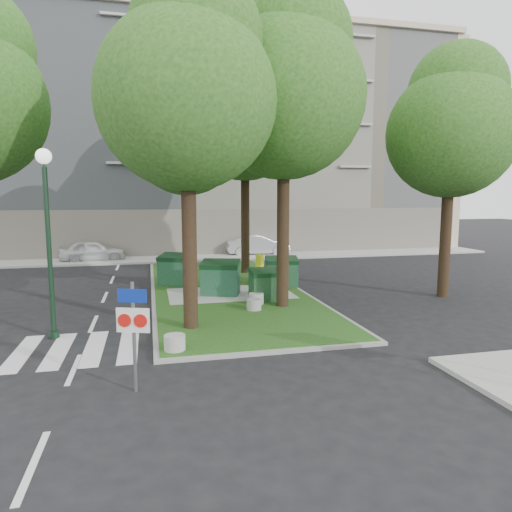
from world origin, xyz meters
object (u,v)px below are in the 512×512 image
object	(u,v)px
dumpster_a	(177,270)
dumpster_c	(267,285)
dumpster_d	(282,272)
tree_median_near_right	(286,82)
car_silver	(258,245)
litter_bin	(260,262)
tree_median_far	(246,111)
bollard_right	(254,304)
tree_median_near_left	(189,82)
dumpster_b	(220,278)
tree_street_right	(453,122)
bollard_mid	(256,298)
traffic_sign_pole	(134,322)
tree_median_mid	(188,128)
street_lamp	(47,221)
car_white	(93,251)
bollard_left	(175,342)

from	to	relation	value
dumpster_a	dumpster_c	xyz separation A→B (m)	(3.20, -3.90, -0.09)
dumpster_d	tree_median_near_right	bearing A→B (deg)	-94.76
car_silver	litter_bin	bearing A→B (deg)	170.75
tree_median_far	bollard_right	xyz separation A→B (m)	(-1.44, -7.91, -8.01)
tree_median_near_left	dumpster_b	bearing A→B (deg)	70.86
tree_street_right	bollard_mid	distance (m)	10.37
tree_median_near_left	traffic_sign_pole	xyz separation A→B (m)	(-1.62, -4.17, -5.81)
bollard_right	tree_median_mid	bearing A→B (deg)	109.77
tree_median_far	dumpster_b	size ratio (longest dim) A/B	6.69
bollard_mid	street_lamp	world-z (taller)	street_lamp
car_white	tree_median_far	bearing A→B (deg)	-135.31
litter_bin	street_lamp	size ratio (longest dim) A/B	0.14
tree_median_near_left	bollard_right	xyz separation A→B (m)	(2.26, 1.59, -7.01)
bollard_left	dumpster_d	bearing A→B (deg)	55.85
car_white	street_lamp	bearing A→B (deg)	176.07
dumpster_b	dumpster_c	xyz separation A→B (m)	(1.60, -1.34, -0.09)
dumpster_d	bollard_left	size ratio (longest dim) A/B	2.84
tree_median_near_right	tree_median_far	world-z (taller)	tree_median_far
tree_street_right	car_silver	bearing A→B (deg)	107.06
tree_median_near_left	car_silver	bearing A→B (deg)	70.23
tree_median_near_left	tree_median_near_right	distance (m)	4.09
tree_median_near_left	street_lamp	distance (m)	5.62
dumpster_b	street_lamp	distance (m)	7.41
tree_street_right	dumpster_b	bearing A→B (deg)	168.42
tree_median_near_right	tree_median_mid	size ratio (longest dim) A/B	1.15
dumpster_b	traffic_sign_pole	bearing A→B (deg)	-91.53
tree_median_near_left	car_silver	world-z (taller)	tree_median_near_left
dumpster_a	bollard_right	world-z (taller)	dumpster_a
tree_median_mid	car_silver	bearing A→B (deg)	61.81
tree_median_mid	litter_bin	world-z (taller)	tree_median_mid
tree_median_near_right	litter_bin	size ratio (longest dim) A/B	14.77
tree_street_right	car_white	distance (m)	21.50
tree_median_near_left	dumpster_d	size ratio (longest dim) A/B	6.71
tree_median_far	car_white	distance (m)	13.26
tree_median_near_left	dumpster_a	world-z (taller)	tree_median_near_left
tree_median_far	car_silver	xyz separation A→B (m)	(2.38, 7.41, -7.60)
bollard_right	car_silver	distance (m)	15.79
tree_median_near_left	tree_median_far	bearing A→B (deg)	68.72
dumpster_d	litter_bin	xyz separation A→B (m)	(0.20, 4.92, -0.24)
dumpster_d	traffic_sign_pole	world-z (taller)	traffic_sign_pole
tree_median_mid	dumpster_d	world-z (taller)	tree_median_mid
tree_median_near_left	dumpster_d	world-z (taller)	tree_median_near_left
car_white	bollard_left	bearing A→B (deg)	-174.02
tree_median_mid	bollard_mid	distance (m)	8.07
bollard_left	car_white	bearing A→B (deg)	102.42
tree_median_mid	bollard_right	world-z (taller)	tree_median_mid
street_lamp	tree_median_mid	bearing A→B (deg)	54.56
bollard_right	street_lamp	xyz separation A→B (m)	(-6.29, -1.45, 3.09)
tree_median_far	bollard_mid	xyz separation A→B (m)	(-1.15, -7.06, -8.00)
tree_street_right	tree_median_near_right	bearing A→B (deg)	-175.91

